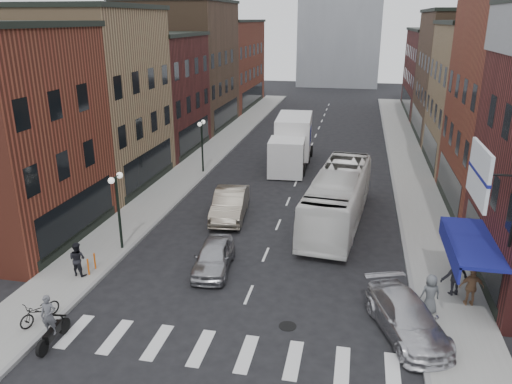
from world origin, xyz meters
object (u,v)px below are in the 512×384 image
at_px(billboard_sign, 482,176).
at_px(ped_right_b, 472,287).
at_px(motorcycle_rider, 50,322).
at_px(ped_right_c, 430,294).
at_px(curb_car, 407,318).
at_px(sedan_left_near, 214,257).
at_px(ped_right_a, 455,274).
at_px(transit_bus, 338,197).
at_px(bike_rack, 92,264).
at_px(parked_bicycle, 40,311).
at_px(sedan_left_far, 230,204).
at_px(streetlamp_far, 202,137).
at_px(streetlamp_near, 117,198).
at_px(box_truck, 292,143).
at_px(ped_left_solo, 77,259).

bearing_deg(billboard_sign, ped_right_b, 65.58).
height_order(motorcycle_rider, ped_right_c, motorcycle_rider).
distance_m(billboard_sign, curb_car, 5.92).
height_order(motorcycle_rider, sedan_left_near, motorcycle_rider).
bearing_deg(sedan_left_near, ped_right_a, -7.07).
bearing_deg(transit_bus, curb_car, -67.60).
bearing_deg(curb_car, ped_right_a, 35.21).
xyz_separation_m(billboard_sign, transit_bus, (-5.26, 9.56, -4.56)).
relative_size(bike_rack, parked_bicycle, 0.46).
xyz_separation_m(motorcycle_rider, sedan_left_far, (3.25, 13.46, -0.10)).
relative_size(streetlamp_far, curb_car, 0.84).
relative_size(streetlamp_near, curb_car, 0.84).
bearing_deg(billboard_sign, curb_car, -153.18).
relative_size(bike_rack, ped_right_c, 0.48).
distance_m(streetlamp_near, box_truck, 18.72).
height_order(streetlamp_near, streetlamp_far, same).
bearing_deg(ped_right_c, motorcycle_rider, 1.83).
bearing_deg(streetlamp_far, streetlamp_near, -90.00).
bearing_deg(motorcycle_rider, parked_bicycle, 131.13).
bearing_deg(ped_right_a, streetlamp_far, -66.03).
bearing_deg(sedan_left_far, curb_car, -53.19).
distance_m(streetlamp_near, ped_left_solo, 3.72).
xyz_separation_m(billboard_sign, ped_right_b, (0.61, 1.34, -5.15)).
xyz_separation_m(billboard_sign, streetlamp_near, (-15.99, 3.50, -3.22)).
relative_size(motorcycle_rider, curb_car, 0.42).
bearing_deg(curb_car, bike_rack, 152.16).
bearing_deg(box_truck, ped_right_c, -71.36).
relative_size(parked_bicycle, ped_left_solo, 1.08).
xyz_separation_m(curb_car, parked_bicycle, (-13.98, -2.28, -0.10)).
distance_m(sedan_left_near, ped_right_b, 11.38).
height_order(streetlamp_far, parked_bicycle, streetlamp_far).
xyz_separation_m(sedan_left_near, sedan_left_far, (-0.91, 6.65, 0.16)).
bearing_deg(ped_left_solo, ped_right_c, -171.10).
bearing_deg(sedan_left_near, box_truck, 80.85).
distance_m(transit_bus, ped_left_solo, 14.61).
xyz_separation_m(ped_left_solo, ped_right_a, (16.70, 1.72, 0.13)).
distance_m(billboard_sign, parked_bicycle, 17.33).
relative_size(transit_bus, ped_right_a, 5.95).
relative_size(motorcycle_rider, sedan_left_far, 0.40).
distance_m(ped_right_a, ped_right_c, 2.10).
bearing_deg(ped_right_a, box_truck, -85.33).
height_order(box_truck, curb_car, box_truck).
bearing_deg(bike_rack, ped_right_c, -1.53).
xyz_separation_m(streetlamp_far, sedan_left_near, (5.27, -15.10, -2.21)).
bearing_deg(transit_bus, streetlamp_near, -144.66).
distance_m(box_truck, motorcycle_rider, 26.03).
relative_size(motorcycle_rider, parked_bicycle, 1.17).
height_order(streetlamp_far, ped_left_solo, streetlamp_far).
bearing_deg(box_truck, sedan_left_near, -97.14).
relative_size(streetlamp_near, ped_right_a, 2.16).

